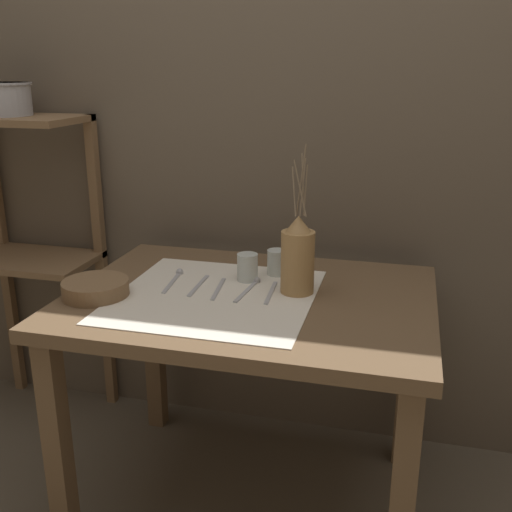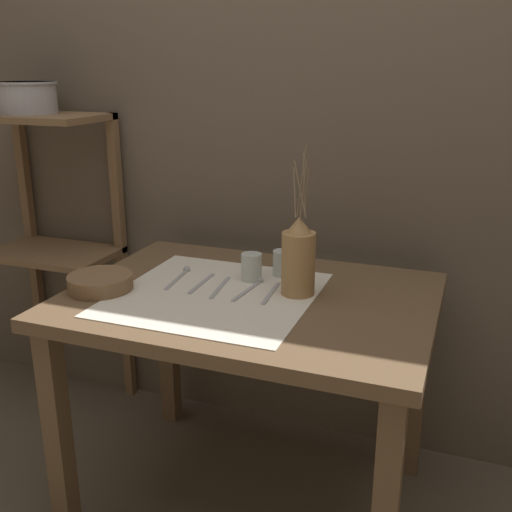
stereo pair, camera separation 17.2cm
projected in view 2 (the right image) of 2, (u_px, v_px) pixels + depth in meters
name	position (u px, v px, depth m)	size (l,w,h in m)	color
ground_plane	(251.00, 498.00, 1.99)	(12.00, 12.00, 0.00)	brown
stone_wall_back	(302.00, 116.00, 2.07)	(7.00, 0.06, 2.40)	brown
wooden_table	(250.00, 326.00, 1.79)	(1.06, 0.79, 0.73)	brown
wooden_shelf_unit	(56.00, 210.00, 2.36)	(0.48, 0.31, 1.20)	brown
linen_cloth	(215.00, 294.00, 1.76)	(0.57, 0.57, 0.00)	silver
pitcher_with_flowers	(298.00, 259.00, 1.73)	(0.10, 0.10, 0.44)	#A87F4C
wooden_bowl	(100.00, 282.00, 1.79)	(0.19, 0.19, 0.05)	brown
glass_tumbler_near	(251.00, 267.00, 1.86)	(0.06, 0.06, 0.09)	silver
glass_tumbler_far	(282.00, 263.00, 1.90)	(0.06, 0.06, 0.08)	silver
spoon_outer	(183.00, 273.00, 1.92)	(0.04, 0.19, 0.02)	#A8A8AD
knife_center	(201.00, 283.00, 1.83)	(0.02, 0.18, 0.00)	#A8A8AD
fork_outer	(220.00, 287.00, 1.80)	(0.03, 0.18, 0.00)	#A8A8AD
spoon_inner	(255.00, 284.00, 1.82)	(0.03, 0.19, 0.02)	#A8A8AD
fork_inner	(271.00, 293.00, 1.76)	(0.02, 0.18, 0.00)	#A8A8AD
metal_pot_large	(27.00, 97.00, 2.20)	(0.22, 0.22, 0.11)	#A8A8AD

